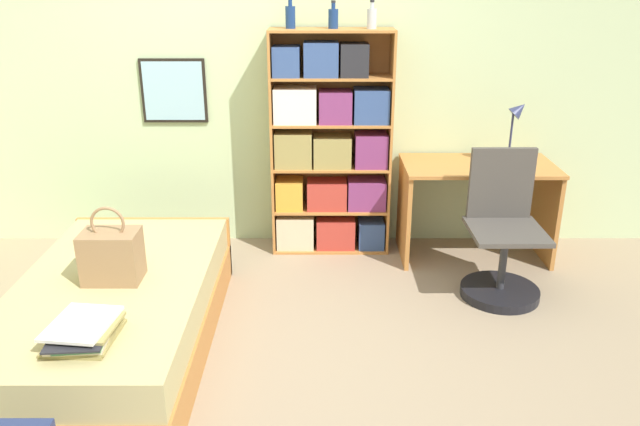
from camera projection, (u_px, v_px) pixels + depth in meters
ground_plane at (232, 347)px, 3.55m from camera, size 14.00×14.00×0.00m
wall_back at (252, 74)px, 4.56m from camera, size 10.00×0.09×2.60m
bed at (117, 313)px, 3.50m from camera, size 1.04×1.88×0.43m
handbag at (112, 255)px, 3.36m from camera, size 0.30×0.21×0.43m
book_stack_on_bed at (84, 332)px, 2.84m from camera, size 0.32×0.39×0.09m
bookcase at (330, 151)px, 4.57m from camera, size 0.87×0.29×1.64m
bottle_green at (291, 16)px, 4.24m from camera, size 0.07×0.07×0.21m
bottle_brown at (334, 18)px, 4.23m from camera, size 0.07×0.07×0.18m
bottle_clear at (372, 18)px, 4.21m from camera, size 0.07×0.07×0.19m
desk at (477, 193)px, 4.54m from camera, size 1.08×0.59×0.72m
desk_lamp at (517, 120)px, 4.35m from camera, size 0.17×0.12×0.47m
desk_chair at (502, 251)px, 4.06m from camera, size 0.51×0.51×0.95m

